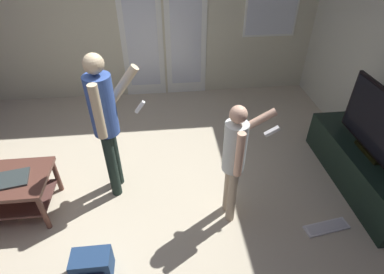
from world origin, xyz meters
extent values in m
cube|color=#C1B59A|center=(0.00, 0.00, -0.01)|extent=(5.86, 4.88, 0.02)
cube|color=beige|center=(0.00, 2.41, 1.44)|extent=(5.86, 0.06, 2.88)
cube|color=white|center=(0.23, 2.37, 0.98)|extent=(0.62, 0.02, 2.02)
cube|color=silver|center=(0.23, 2.35, 1.03)|extent=(0.46, 0.01, 1.72)
cube|color=white|center=(0.89, 2.37, 0.98)|extent=(0.62, 0.02, 2.02)
cube|color=silver|center=(0.89, 2.35, 1.03)|extent=(0.46, 0.01, 1.72)
cube|color=#53332E|center=(-1.08, 0.03, 0.16)|extent=(0.81, 0.49, 0.02)
cylinder|color=brown|center=(-0.67, -0.22, 0.20)|extent=(0.05, 0.05, 0.40)
cylinder|color=brown|center=(-0.67, 0.28, 0.20)|extent=(0.05, 0.05, 0.40)
cube|color=black|center=(2.56, 0.03, 0.22)|extent=(0.45, 1.61, 0.43)
cube|color=black|center=(2.56, 0.03, 0.45)|extent=(0.08, 0.37, 0.04)
cube|color=black|center=(2.56, 0.03, 0.80)|extent=(0.04, 1.05, 0.65)
cube|color=black|center=(2.54, 0.03, 0.80)|extent=(0.00, 1.00, 0.60)
cylinder|color=black|center=(-0.06, 0.16, 0.37)|extent=(0.10, 0.10, 0.75)
cylinder|color=black|center=(-0.05, 0.33, 0.37)|extent=(0.10, 0.10, 0.75)
cylinder|color=#3754A2|center=(-0.06, 0.25, 1.04)|extent=(0.24, 0.24, 0.59)
sphere|color=#CFB68F|center=(-0.06, 0.25, 1.44)|extent=(0.18, 0.18, 0.18)
cylinder|color=#CFB68F|center=(-0.07, 0.08, 1.07)|extent=(0.08, 0.08, 0.52)
cylinder|color=#CFB68F|center=(0.11, 0.40, 1.13)|extent=(0.38, 0.10, 0.47)
cube|color=white|center=(0.26, 0.39, 0.92)|extent=(0.11, 0.05, 0.13)
cylinder|color=tan|center=(1.07, -0.30, 0.31)|extent=(0.08, 0.08, 0.61)
cylinder|color=tan|center=(1.07, -0.17, 0.31)|extent=(0.08, 0.08, 0.61)
cylinder|color=silver|center=(1.07, -0.23, 0.85)|extent=(0.20, 0.20, 0.48)
sphere|color=#DDAB8D|center=(1.07, -0.23, 1.18)|extent=(0.15, 0.15, 0.15)
cylinder|color=#DDAB8D|center=(1.08, -0.37, 0.88)|extent=(0.07, 0.07, 0.42)
cylinder|color=#DDAB8D|center=(1.25, -0.09, 0.98)|extent=(0.41, 0.08, 0.27)
cube|color=white|center=(1.43, -0.09, 0.88)|extent=(0.14, 0.05, 0.09)
cube|color=navy|center=(-0.17, -0.74, 0.12)|extent=(0.32, 0.20, 0.24)
cube|color=white|center=(1.98, -0.51, 0.01)|extent=(0.45, 0.19, 0.02)
cube|color=silver|center=(1.98, -0.51, 0.02)|extent=(0.41, 0.16, 0.00)
cube|color=#313A3A|center=(-0.96, 0.00, 0.45)|extent=(0.36, 0.30, 0.02)
camera|label=1|loc=(0.50, -2.19, 2.45)|focal=28.51mm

